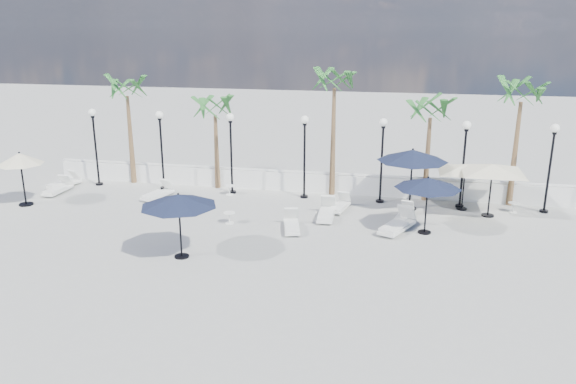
% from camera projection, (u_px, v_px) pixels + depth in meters
% --- Properties ---
extents(ground, '(100.00, 100.00, 0.00)m').
position_uv_depth(ground, '(272.00, 250.00, 20.13)').
color(ground, '#989893').
rests_on(ground, ground).
extents(balustrade, '(26.00, 0.30, 1.01)m').
position_uv_depth(balustrade, '(308.00, 182.00, 27.03)').
color(balustrade, white).
rests_on(balustrade, ground).
extents(lamppost_0, '(0.36, 0.36, 3.84)m').
position_uv_depth(lamppost_0, '(95.00, 136.00, 27.57)').
color(lamppost_0, black).
rests_on(lamppost_0, ground).
extents(lamppost_1, '(0.36, 0.36, 3.84)m').
position_uv_depth(lamppost_1, '(161.00, 139.00, 26.89)').
color(lamppost_1, black).
rests_on(lamppost_1, ground).
extents(lamppost_2, '(0.36, 0.36, 3.84)m').
position_uv_depth(lamppost_2, '(231.00, 142.00, 26.20)').
color(lamppost_2, black).
rests_on(lamppost_2, ground).
extents(lamppost_3, '(0.36, 0.36, 3.84)m').
position_uv_depth(lamppost_3, '(305.00, 145.00, 25.51)').
color(lamppost_3, black).
rests_on(lamppost_3, ground).
extents(lamppost_4, '(0.36, 0.36, 3.84)m').
position_uv_depth(lamppost_4, '(382.00, 149.00, 24.83)').
color(lamppost_4, black).
rests_on(lamppost_4, ground).
extents(lamppost_5, '(0.36, 0.36, 3.84)m').
position_uv_depth(lamppost_5, '(464.00, 152.00, 24.14)').
color(lamppost_5, black).
rests_on(lamppost_5, ground).
extents(lamppost_6, '(0.36, 0.36, 3.84)m').
position_uv_depth(lamppost_6, '(551.00, 156.00, 23.46)').
color(lamppost_6, black).
rests_on(lamppost_6, ground).
extents(palm_0, '(2.60, 2.60, 5.50)m').
position_uv_depth(palm_0, '(127.00, 93.00, 27.44)').
color(palm_0, brown).
rests_on(palm_0, ground).
extents(palm_1, '(2.60, 2.60, 4.70)m').
position_uv_depth(palm_1, '(215.00, 112.00, 26.78)').
color(palm_1, brown).
rests_on(palm_1, ground).
extents(palm_2, '(2.60, 2.60, 6.10)m').
position_uv_depth(palm_2, '(334.00, 86.00, 25.28)').
color(palm_2, brown).
rests_on(palm_2, ground).
extents(palm_3, '(2.60, 2.60, 4.90)m').
position_uv_depth(palm_3, '(430.00, 114.00, 24.77)').
color(palm_3, brown).
rests_on(palm_3, ground).
extents(palm_4, '(2.60, 2.60, 5.70)m').
position_uv_depth(palm_4, '(521.00, 99.00, 23.82)').
color(palm_4, brown).
rests_on(palm_4, ground).
extents(lounger_0, '(1.10, 1.86, 0.66)m').
position_uv_depth(lounger_0, '(64.00, 183.00, 27.84)').
color(lounger_0, white).
rests_on(lounger_0, ground).
extents(lounger_1, '(0.60, 1.82, 0.68)m').
position_uv_depth(lounger_1, '(58.00, 189.00, 26.83)').
color(lounger_1, white).
rests_on(lounger_1, ground).
extents(lounger_2, '(1.02, 1.92, 0.69)m').
position_uv_depth(lounger_2, '(158.00, 193.00, 26.08)').
color(lounger_2, white).
rests_on(lounger_2, ground).
extents(lounger_3, '(0.82, 1.74, 0.62)m').
position_uv_depth(lounger_3, '(340.00, 206.00, 24.36)').
color(lounger_3, white).
rests_on(lounger_3, ground).
extents(lounger_4, '(0.85, 1.69, 0.61)m').
position_uv_depth(lounger_4, '(404.00, 215.00, 23.19)').
color(lounger_4, white).
rests_on(lounger_4, ground).
extents(lounger_5, '(0.99, 1.86, 0.67)m').
position_uv_depth(lounger_5, '(292.00, 225.00, 22.00)').
color(lounger_5, white).
rests_on(lounger_5, ground).
extents(lounger_6, '(0.73, 1.98, 0.73)m').
position_uv_depth(lounger_6, '(326.00, 213.00, 23.34)').
color(lounger_6, white).
rests_on(lounger_6, ground).
extents(lounger_7, '(1.48, 2.20, 0.79)m').
position_uv_depth(lounger_7, '(397.00, 225.00, 21.87)').
color(lounger_7, white).
rests_on(lounger_7, ground).
extents(side_table_0, '(0.47, 0.47, 0.46)m').
position_uv_depth(side_table_0, '(229.00, 189.00, 26.56)').
color(side_table_0, white).
rests_on(side_table_0, ground).
extents(side_table_1, '(0.48, 0.48, 0.47)m').
position_uv_depth(side_table_1, '(229.00, 217.00, 22.73)').
color(side_table_1, white).
rests_on(side_table_1, ground).
extents(side_table_2, '(0.45, 0.45, 0.43)m').
position_uv_depth(side_table_2, '(513.00, 207.00, 24.07)').
color(side_table_2, white).
rests_on(side_table_2, ground).
extents(parasol_navy_left, '(2.65, 2.65, 2.34)m').
position_uv_depth(parasol_navy_left, '(179.00, 201.00, 18.92)').
color(parasol_navy_left, black).
rests_on(parasol_navy_left, ground).
extents(parasol_navy_mid, '(3.03, 3.03, 2.72)m').
position_uv_depth(parasol_navy_mid, '(413.00, 156.00, 23.93)').
color(parasol_navy_mid, black).
rests_on(parasol_navy_mid, ground).
extents(parasol_navy_right, '(2.53, 2.53, 2.27)m').
position_uv_depth(parasol_navy_right, '(428.00, 183.00, 21.20)').
color(parasol_navy_right, black).
rests_on(parasol_navy_right, ground).
extents(parasol_cream_sq_a, '(4.42, 4.42, 2.17)m').
position_uv_depth(parasol_cream_sq_a, '(466.00, 165.00, 23.99)').
color(parasol_cream_sq_a, black).
rests_on(parasol_cream_sq_a, ground).
extents(parasol_cream_sq_b, '(4.85, 4.85, 2.43)m').
position_uv_depth(parasol_cream_sq_b, '(493.00, 164.00, 23.04)').
color(parasol_cream_sq_b, black).
rests_on(parasol_cream_sq_b, ground).
extents(parasol_cream_small, '(1.99, 1.99, 2.45)m').
position_uv_depth(parasol_cream_small, '(20.00, 159.00, 24.53)').
color(parasol_cream_small, black).
rests_on(parasol_cream_small, ground).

